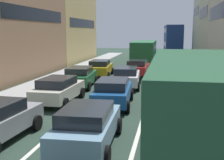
# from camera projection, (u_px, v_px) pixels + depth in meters

# --- Properties ---
(sidewalk_left) EXTENTS (2.60, 64.00, 0.14)m
(sidewalk_left) POSITION_uv_depth(u_px,v_px,m) (50.00, 81.00, 24.43)
(sidewalk_left) COLOR #9B9B9B
(sidewalk_left) RESTS_ON ground
(lane_stripe_left) EXTENTS (0.16, 60.00, 0.01)m
(lane_stripe_left) POSITION_uv_depth(u_px,v_px,m) (109.00, 83.00, 23.54)
(lane_stripe_left) COLOR silver
(lane_stripe_left) RESTS_ON ground
(lane_stripe_right) EXTENTS (0.16, 60.00, 0.01)m
(lane_stripe_right) POSITION_uv_depth(u_px,v_px,m) (152.00, 85.00, 22.93)
(lane_stripe_right) COLOR silver
(lane_stripe_right) RESTS_ON ground
(building_row_left) EXTENTS (7.20, 43.90, 10.31)m
(building_row_left) POSITION_uv_depth(u_px,v_px,m) (2.00, 22.00, 26.81)
(building_row_left) COLOR #9E7556
(building_row_left) RESTS_ON ground
(removalist_box_truck) EXTENTS (2.71, 7.71, 3.58)m
(removalist_box_truck) POSITION_uv_depth(u_px,v_px,m) (209.00, 128.00, 6.45)
(removalist_box_truck) COLOR navy
(removalist_box_truck) RESTS_ON ground
(sedan_centre_lane_second) EXTENTS (2.18, 4.36, 1.49)m
(sedan_centre_lane_second) POSITION_uv_depth(u_px,v_px,m) (87.00, 125.00, 10.47)
(sedan_centre_lane_second) COLOR #759EB7
(sedan_centre_lane_second) RESTS_ON ground
(hatchback_centre_lane_third) EXTENTS (2.26, 4.40, 1.49)m
(hatchback_centre_lane_third) POSITION_uv_depth(u_px,v_px,m) (113.00, 92.00, 16.28)
(hatchback_centre_lane_third) COLOR #194C8C
(hatchback_centre_lane_third) RESTS_ON ground
(sedan_left_lane_third) EXTENTS (2.13, 4.33, 1.49)m
(sedan_left_lane_third) POSITION_uv_depth(u_px,v_px,m) (58.00, 89.00, 16.96)
(sedan_left_lane_third) COLOR beige
(sedan_left_lane_third) RESTS_ON ground
(coupe_centre_lane_fourth) EXTENTS (2.27, 4.40, 1.49)m
(coupe_centre_lane_fourth) POSITION_uv_depth(u_px,v_px,m) (126.00, 76.00, 21.79)
(coupe_centre_lane_fourth) COLOR silver
(coupe_centre_lane_fourth) RESTS_ON ground
(sedan_left_lane_fourth) EXTENTS (2.29, 4.41, 1.49)m
(sedan_left_lane_fourth) POSITION_uv_depth(u_px,v_px,m) (80.00, 76.00, 21.84)
(sedan_left_lane_fourth) COLOR #19592D
(sedan_left_lane_fourth) RESTS_ON ground
(sedan_centre_lane_fifth) EXTENTS (2.17, 4.35, 1.49)m
(sedan_centre_lane_fifth) POSITION_uv_depth(u_px,v_px,m) (138.00, 67.00, 27.23)
(sedan_centre_lane_fifth) COLOR #A51E1E
(sedan_centre_lane_fifth) RESTS_ON ground
(sedan_left_lane_fifth) EXTENTS (2.28, 4.40, 1.49)m
(sedan_left_lane_fifth) POSITION_uv_depth(u_px,v_px,m) (100.00, 68.00, 27.10)
(sedan_left_lane_fifth) COLOR #B29319
(sedan_left_lane_fifth) RESTS_ON ground
(sedan_right_lane_behind_truck) EXTENTS (2.19, 4.36, 1.49)m
(sedan_right_lane_behind_truck) POSITION_uv_depth(u_px,v_px,m) (182.00, 104.00, 13.54)
(sedan_right_lane_behind_truck) COLOR black
(sedan_right_lane_behind_truck) RESTS_ON ground
(bus_mid_queue_primary) EXTENTS (2.84, 10.51, 2.90)m
(bus_mid_queue_primary) POSITION_uv_depth(u_px,v_px,m) (145.00, 51.00, 36.39)
(bus_mid_queue_primary) COLOR #1E6033
(bus_mid_queue_primary) RESTS_ON ground
(bus_far_queue_secondary) EXTENTS (3.17, 10.61, 5.06)m
(bus_far_queue_secondary) POSITION_uv_depth(u_px,v_px,m) (173.00, 39.00, 48.50)
(bus_far_queue_secondary) COLOR navy
(bus_far_queue_secondary) RESTS_ON ground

